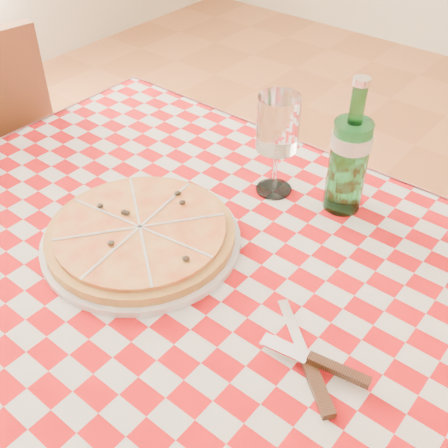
% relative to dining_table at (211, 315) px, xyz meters
% --- Properties ---
extents(dining_table, '(1.20, 0.80, 0.75)m').
position_rel_dining_table_xyz_m(dining_table, '(0.00, 0.00, 0.00)').
color(dining_table, brown).
rests_on(dining_table, ground).
extents(tablecloth, '(1.30, 0.90, 0.01)m').
position_rel_dining_table_xyz_m(tablecloth, '(0.00, 0.00, 0.09)').
color(tablecloth, '#AE0A0E').
rests_on(tablecloth, dining_table).
extents(pizza_plate, '(0.39, 0.39, 0.05)m').
position_rel_dining_table_xyz_m(pizza_plate, '(-0.15, -0.02, 0.12)').
color(pizza_plate, '#B97C3D').
rests_on(pizza_plate, tablecloth).
extents(water_bottle, '(0.08, 0.08, 0.26)m').
position_rel_dining_table_xyz_m(water_bottle, '(0.07, 0.30, 0.23)').
color(water_bottle, '#1B6C2C').
rests_on(water_bottle, tablecloth).
extents(wine_glass, '(0.08, 0.08, 0.20)m').
position_rel_dining_table_xyz_m(wine_glass, '(-0.06, 0.26, 0.20)').
color(wine_glass, white).
rests_on(wine_glass, tablecloth).
extents(cutlery, '(0.26, 0.23, 0.02)m').
position_rel_dining_table_xyz_m(cutlery, '(0.22, -0.05, 0.11)').
color(cutlery, silver).
rests_on(cutlery, tablecloth).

